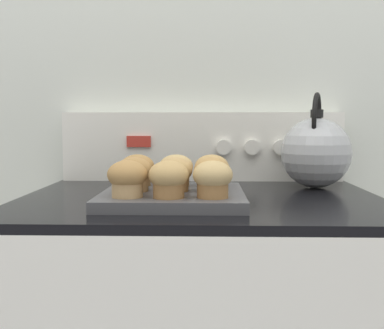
% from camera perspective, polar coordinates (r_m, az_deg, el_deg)
% --- Properties ---
extents(wall_back, '(8.00, 0.05, 2.40)m').
position_cam_1_polar(wall_back, '(1.40, 1.25, 9.48)').
color(wall_back, silver).
rests_on(wall_back, ground_plane).
extents(control_panel, '(0.77, 0.07, 0.19)m').
position_cam_1_polar(control_panel, '(1.34, 1.31, 2.15)').
color(control_panel, white).
rests_on(control_panel, stove_range).
extents(muffin_pan, '(0.29, 0.29, 0.02)m').
position_cam_1_polar(muffin_pan, '(0.99, -2.26, -3.80)').
color(muffin_pan, '#4C4C51').
rests_on(muffin_pan, stove_range).
extents(muffin_r0_c0, '(0.08, 0.08, 0.07)m').
position_cam_1_polar(muffin_r0_c0, '(0.91, -7.68, -1.63)').
color(muffin_r0_c0, tan).
rests_on(muffin_r0_c0, muffin_pan).
extents(muffin_r0_c1, '(0.08, 0.08, 0.07)m').
position_cam_1_polar(muffin_r0_c1, '(0.90, -2.79, -1.69)').
color(muffin_r0_c1, olive).
rests_on(muffin_r0_c1, muffin_pan).
extents(muffin_r0_c2, '(0.08, 0.08, 0.07)m').
position_cam_1_polar(muffin_r0_c2, '(0.90, 2.47, -1.69)').
color(muffin_r0_c2, olive).
rests_on(muffin_r0_c2, muffin_pan).
extents(muffin_r1_c0, '(0.08, 0.08, 0.07)m').
position_cam_1_polar(muffin_r1_c0, '(0.99, -6.91, -1.09)').
color(muffin_r1_c0, tan).
rests_on(muffin_r1_c0, muffin_pan).
extents(muffin_r1_c1, '(0.08, 0.08, 0.07)m').
position_cam_1_polar(muffin_r1_c1, '(0.98, -2.13, -1.10)').
color(muffin_r1_c1, olive).
rests_on(muffin_r1_c1, muffin_pan).
extents(muffin_r1_c2, '(0.08, 0.08, 0.07)m').
position_cam_1_polar(muffin_r1_c2, '(0.98, 2.39, -1.11)').
color(muffin_r1_c2, tan).
rests_on(muffin_r1_c2, muffin_pan).
extents(muffin_r2_c0, '(0.08, 0.08, 0.07)m').
position_cam_1_polar(muffin_r2_c0, '(1.08, -6.50, -0.60)').
color(muffin_r2_c0, '#A37A4C').
rests_on(muffin_r2_c0, muffin_pan).
extents(muffin_r2_c1, '(0.08, 0.08, 0.07)m').
position_cam_1_polar(muffin_r2_c1, '(1.07, -1.90, -0.62)').
color(muffin_r2_c1, tan).
rests_on(muffin_r2_c1, muffin_pan).
extents(muffin_r2_c2, '(0.08, 0.08, 0.07)m').
position_cam_1_polar(muffin_r2_c2, '(1.06, 2.35, -0.64)').
color(muffin_r2_c2, olive).
rests_on(muffin_r2_c2, muffin_pan).
extents(tea_kettle, '(0.17, 0.21, 0.24)m').
position_cam_1_polar(tea_kettle, '(1.23, 14.49, 1.52)').
color(tea_kettle, '#ADAFB5').
rests_on(tea_kettle, stove_range).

